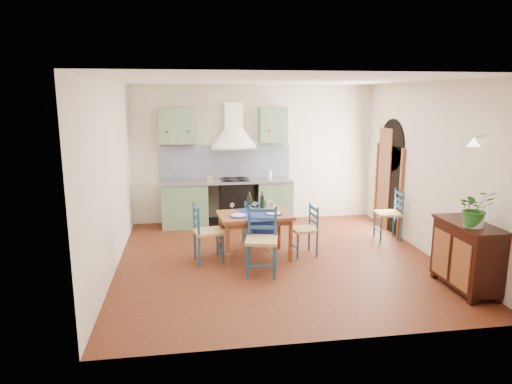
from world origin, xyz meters
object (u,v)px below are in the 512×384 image
chair_near (262,240)px  potted_plant (475,208)px  sideboard (467,254)px  dining_table (255,219)px

chair_near → potted_plant: (2.55, -1.16, 0.67)m
chair_near → potted_plant: size_ratio=2.04×
sideboard → potted_plant: size_ratio=2.19×
chair_near → potted_plant: bearing=-24.4°
sideboard → potted_plant: (-0.05, -0.16, 0.67)m
dining_table → chair_near: 0.69m
dining_table → sideboard: 3.10m
dining_table → chair_near: size_ratio=1.23×
chair_near → potted_plant: 2.88m
chair_near → sideboard: chair_near is taller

